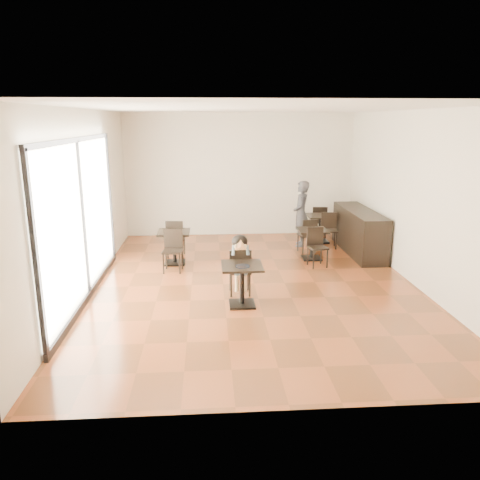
{
  "coord_description": "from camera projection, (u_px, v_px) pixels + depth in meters",
  "views": [
    {
      "loc": [
        -0.84,
        -8.34,
        3.01
      ],
      "look_at": [
        -0.3,
        -0.55,
        1.0
      ],
      "focal_mm": 35.0,
      "sensor_mm": 36.0,
      "label": 1
    }
  ],
  "objects": [
    {
      "name": "service_counter",
      "position": [
        359.0,
        231.0,
        10.85
      ],
      "size": [
        0.6,
        2.4,
        1.0
      ],
      "primitive_type": "cube",
      "color": "black",
      "rests_on": "floor"
    },
    {
      "name": "child_chair",
      "position": [
        240.0,
        271.0,
        8.26
      ],
      "size": [
        0.38,
        0.38,
        0.85
      ],
      "primitive_type": null,
      "rotation": [
        0.0,
        0.0,
        3.14
      ],
      "color": "black",
      "rests_on": "floor"
    },
    {
      "name": "wall_front",
      "position": [
        295.0,
        268.0,
        4.6
      ],
      "size": [
        6.0,
        0.01,
        3.2
      ],
      "primitive_type": "cube",
      "color": "beige",
      "rests_on": "floor"
    },
    {
      "name": "adult_patron",
      "position": [
        301.0,
        214.0,
        11.36
      ],
      "size": [
        0.46,
        0.63,
        1.6
      ],
      "primitive_type": "imported",
      "rotation": [
        0.0,
        0.0,
        -1.72
      ],
      "color": "#37373C",
      "rests_on": "floor"
    },
    {
      "name": "chair_left_b",
      "position": [
        172.0,
        251.0,
        9.47
      ],
      "size": [
        0.41,
        0.41,
        0.85
      ],
      "primitive_type": null,
      "rotation": [
        0.0,
        0.0,
        -0.08
      ],
      "color": "black",
      "rests_on": "floor"
    },
    {
      "name": "storefront_window",
      "position": [
        81.0,
        219.0,
        7.83
      ],
      "size": [
        0.04,
        4.5,
        2.6
      ],
      "primitive_type": "cube",
      "color": "white",
      "rests_on": "floor"
    },
    {
      "name": "floor",
      "position": [
        254.0,
        284.0,
        8.86
      ],
      "size": [
        6.0,
        8.0,
        0.01
      ],
      "primitive_type": "cube",
      "color": "brown",
      "rests_on": "ground"
    },
    {
      "name": "chair_mid_b",
      "position": [
        318.0,
        248.0,
        9.81
      ],
      "size": [
        0.43,
        0.43,
        0.81
      ],
      "primitive_type": null,
      "rotation": [
        0.0,
        0.0,
        0.2
      ],
      "color": "black",
      "rests_on": "floor"
    },
    {
      "name": "wall_left",
      "position": [
        86.0,
        202.0,
        8.26
      ],
      "size": [
        0.01,
        8.0,
        3.2
      ],
      "primitive_type": "cube",
      "color": "beige",
      "rests_on": "floor"
    },
    {
      "name": "cafe_table_back",
      "position": [
        320.0,
        229.0,
        11.8
      ],
      "size": [
        0.75,
        0.75,
        0.7
      ],
      "primitive_type": null,
      "rotation": [
        0.0,
        0.0,
        -0.15
      ],
      "color": "black",
      "rests_on": "floor"
    },
    {
      "name": "cafe_table_mid",
      "position": [
        312.0,
        244.0,
        10.36
      ],
      "size": [
        0.75,
        0.75,
        0.67
      ],
      "primitive_type": null,
      "rotation": [
        0.0,
        0.0,
        0.2
      ],
      "color": "black",
      "rests_on": "floor"
    },
    {
      "name": "chair_mid_a",
      "position": [
        307.0,
        235.0,
        10.87
      ],
      "size": [
        0.43,
        0.43,
        0.81
      ],
      "primitive_type": null,
      "rotation": [
        0.0,
        0.0,
        3.34
      ],
      "color": "black",
      "rests_on": "floor"
    },
    {
      "name": "chair_back_b",
      "position": [
        329.0,
        231.0,
        11.26
      ],
      "size": [
        0.43,
        0.43,
        0.84
      ],
      "primitive_type": null,
      "rotation": [
        0.0,
        0.0,
        -0.15
      ],
      "color": "black",
      "rests_on": "floor"
    },
    {
      "name": "wall_back",
      "position": [
        239.0,
        175.0,
        12.33
      ],
      "size": [
        6.0,
        0.01,
        3.2
      ],
      "primitive_type": "cube",
      "color": "beige",
      "rests_on": "floor"
    },
    {
      "name": "chair_left_a",
      "position": [
        176.0,
        238.0,
        10.54
      ],
      "size": [
        0.41,
        0.41,
        0.85
      ],
      "primitive_type": null,
      "rotation": [
        0.0,
        0.0,
        3.06
      ],
      "color": "black",
      "rests_on": "floor"
    },
    {
      "name": "cafe_table_left",
      "position": [
        174.0,
        248.0,
        10.02
      ],
      "size": [
        0.73,
        0.73,
        0.71
      ],
      "primitive_type": null,
      "rotation": [
        0.0,
        0.0,
        -0.08
      ],
      "color": "black",
      "rests_on": "floor"
    },
    {
      "name": "ceiling",
      "position": [
        255.0,
        109.0,
        8.06
      ],
      "size": [
        6.0,
        8.0,
        0.01
      ],
      "primitive_type": "cube",
      "color": "white",
      "rests_on": "floor"
    },
    {
      "name": "wall_right",
      "position": [
        415.0,
        198.0,
        8.66
      ],
      "size": [
        0.01,
        8.0,
        3.2
      ],
      "primitive_type": "cube",
      "color": "beige",
      "rests_on": "floor"
    },
    {
      "name": "child_table",
      "position": [
        242.0,
        285.0,
        7.74
      ],
      "size": [
        0.67,
        0.67,
        0.71
      ],
      "primitive_type": null,
      "color": "black",
      "rests_on": "floor"
    },
    {
      "name": "chair_back_a",
      "position": [
        319.0,
        222.0,
        12.28
      ],
      "size": [
        0.43,
        0.43,
        0.84
      ],
      "primitive_type": null,
      "rotation": [
        0.0,
        0.0,
        2.99
      ],
      "color": "black",
      "rests_on": "floor"
    },
    {
      "name": "plate",
      "position": [
        243.0,
        266.0,
        7.56
      ],
      "size": [
        0.24,
        0.24,
        0.01
      ],
      "primitive_type": "cylinder",
      "color": "black",
      "rests_on": "child_table"
    },
    {
      "name": "pizza_slice",
      "position": [
        241.0,
        246.0,
        7.95
      ],
      "size": [
        0.25,
        0.19,
        0.06
      ],
      "primitive_type": null,
      "color": "#DABD79",
      "rests_on": "child"
    },
    {
      "name": "child",
      "position": [
        240.0,
        265.0,
        8.23
      ],
      "size": [
        0.38,
        0.53,
        1.07
      ],
      "primitive_type": null,
      "color": "slate",
      "rests_on": "child_chair"
    }
  ]
}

